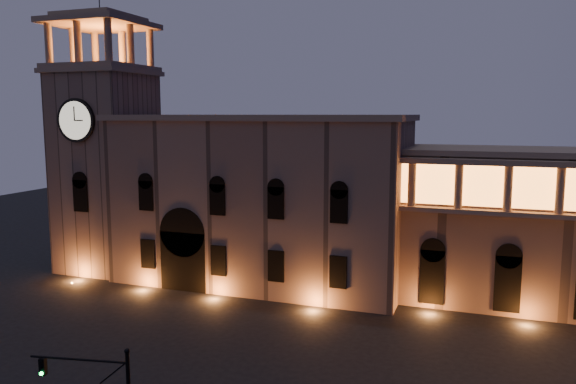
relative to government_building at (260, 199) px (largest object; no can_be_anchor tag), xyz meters
name	(u,v)px	position (x,y,z in m)	size (l,w,h in m)	color
ground	(168,371)	(2.08, -21.93, -8.77)	(160.00, 160.00, 0.00)	black
government_building	(260,199)	(0.00, 0.00, 0.00)	(30.80, 12.80, 17.60)	#785D4E
clock_tower	(106,160)	(-18.42, -0.95, 3.73)	(9.80, 9.80, 32.40)	#785D4E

